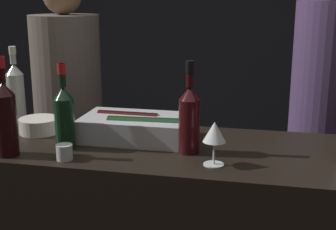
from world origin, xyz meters
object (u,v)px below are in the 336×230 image
(ice_bin_with_bottles, at_px, (136,127))
(red_wine_bottle_burgundy, at_px, (64,115))
(person_in_hoodie, at_px, (69,114))
(white_wine_bottle, at_px, (16,90))
(wine_glass, at_px, (214,133))
(red_wine_bottle_tall, at_px, (5,116))
(bowl_white, at_px, (39,125))
(person_blond_tee, at_px, (323,109))
(red_wine_bottle_black_foil, at_px, (189,117))
(candle_votive, at_px, (64,152))

(ice_bin_with_bottles, relative_size, red_wine_bottle_burgundy, 1.31)
(ice_bin_with_bottles, height_order, person_in_hoodie, person_in_hoodie)
(ice_bin_with_bottles, distance_m, white_wine_bottle, 0.67)
(wine_glass, xyz_separation_m, red_wine_bottle_burgundy, (-0.59, 0.07, 0.02))
(red_wine_bottle_burgundy, bearing_deg, person_in_hoodie, 113.52)
(white_wine_bottle, height_order, red_wine_bottle_tall, red_wine_bottle_tall)
(bowl_white, relative_size, wine_glass, 1.09)
(person_in_hoodie, bearing_deg, person_blond_tee, -60.44)
(red_wine_bottle_black_foil, xyz_separation_m, person_in_hoodie, (-0.83, 0.74, -0.22))
(ice_bin_with_bottles, xyz_separation_m, person_in_hoodie, (-0.58, 0.61, -0.13))
(red_wine_bottle_black_foil, bearing_deg, ice_bin_with_bottles, 153.87)
(red_wine_bottle_black_foil, bearing_deg, wine_glass, -46.32)
(red_wine_bottle_black_foil, height_order, person_in_hoodie, person_in_hoodie)
(person_in_hoodie, bearing_deg, red_wine_bottle_burgundy, -135.10)
(bowl_white, relative_size, candle_votive, 2.84)
(red_wine_bottle_burgundy, height_order, red_wine_bottle_tall, red_wine_bottle_tall)
(candle_votive, height_order, white_wine_bottle, white_wine_bottle)
(bowl_white, height_order, red_wine_bottle_burgundy, red_wine_bottle_burgundy)
(wine_glass, relative_size, red_wine_bottle_black_foil, 0.45)
(red_wine_bottle_burgundy, relative_size, person_blond_tee, 0.19)
(ice_bin_with_bottles, relative_size, candle_votive, 7.21)
(person_in_hoodie, distance_m, person_blond_tee, 1.42)
(candle_votive, xyz_separation_m, person_blond_tee, (1.01, 1.11, -0.05))
(candle_votive, height_order, person_blond_tee, person_blond_tee)
(person_blond_tee, bearing_deg, red_wine_bottle_tall, -123.93)
(red_wine_bottle_tall, distance_m, person_in_hoodie, 0.95)
(bowl_white, height_order, wine_glass, wine_glass)
(red_wine_bottle_black_foil, relative_size, person_in_hoodie, 0.21)
(bowl_white, bearing_deg, white_wine_bottle, 139.37)
(white_wine_bottle, relative_size, person_in_hoodie, 0.21)
(red_wine_bottle_black_foil, height_order, white_wine_bottle, same)
(red_wine_bottle_black_foil, height_order, person_blond_tee, person_blond_tee)
(ice_bin_with_bottles, bearing_deg, wine_glass, -33.49)
(candle_votive, bearing_deg, person_blond_tee, 47.69)
(candle_votive, height_order, person_in_hoodie, person_in_hoodie)
(bowl_white, relative_size, red_wine_bottle_black_foil, 0.49)
(candle_votive, relative_size, person_in_hoodie, 0.04)
(red_wine_bottle_black_foil, distance_m, person_blond_tee, 1.12)
(ice_bin_with_bottles, relative_size, white_wine_bottle, 1.24)
(wine_glass, xyz_separation_m, white_wine_bottle, (-1.00, 0.41, 0.03))
(white_wine_bottle, height_order, red_wine_bottle_burgundy, white_wine_bottle)
(person_in_hoodie, bearing_deg, ice_bin_with_bottles, -115.34)
(ice_bin_with_bottles, distance_m, bowl_white, 0.44)
(wine_glass, distance_m, person_in_hoodie, 1.28)
(red_wine_bottle_burgundy, bearing_deg, red_wine_bottle_tall, -144.29)
(white_wine_bottle, xyz_separation_m, person_blond_tee, (1.47, 0.64, -0.17))
(wine_glass, relative_size, red_wine_bottle_tall, 0.43)
(red_wine_bottle_tall, xyz_separation_m, person_blond_tee, (1.24, 1.11, -0.18))
(wine_glass, bearing_deg, person_blond_tee, 65.79)
(red_wine_bottle_tall, relative_size, person_in_hoodie, 0.22)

